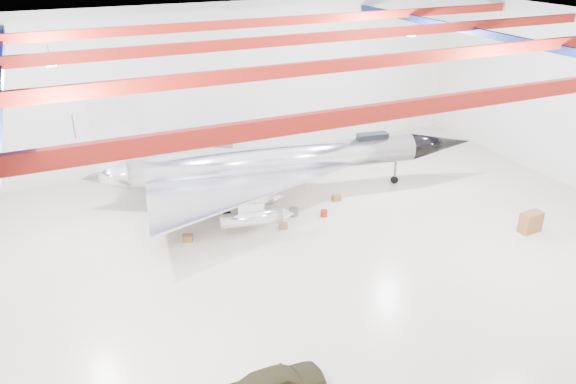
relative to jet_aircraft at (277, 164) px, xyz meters
name	(u,v)px	position (x,y,z in m)	size (l,w,h in m)	color
floor	(301,258)	(-1.82, -7.28, -2.22)	(40.00, 40.00, 0.00)	beige
wall_back	(208,86)	(-1.82, 7.72, 3.28)	(40.00, 40.00, 0.00)	silver
ceiling	(303,38)	(-1.82, -7.28, 8.78)	(40.00, 40.00, 0.00)	#0A0F38
ceiling_structure	(303,54)	(-1.82, -7.28, 8.10)	(39.50, 29.50, 1.08)	maroon
jet_aircraft	(277,164)	(0.00, 0.00, 0.00)	(24.73, 16.28, 6.77)	silver
jeep	(277,384)	(-6.64, -15.45, -1.61)	(1.45, 3.59, 1.22)	#332E19
desk	(531,222)	(10.97, -9.98, -1.63)	(1.28, 0.64, 1.17)	brown
crate_ply	(188,238)	(-6.60, -3.18, -2.04)	(0.53, 0.42, 0.37)	olive
toolbox_red	(242,182)	(-1.38, 2.70, -2.08)	(0.39, 0.31, 0.27)	maroon
engine_drum	(294,212)	(-0.13, -2.80, -1.98)	(0.54, 0.54, 0.48)	#59595B
parts_bin	(336,198)	(3.14, -2.04, -2.04)	(0.51, 0.41, 0.36)	olive
tool_chest	(324,213)	(1.44, -3.61, -2.03)	(0.42, 0.42, 0.38)	maroon
oil_barrel	(283,226)	(-1.34, -4.00, -2.06)	(0.47, 0.37, 0.33)	olive
spares_box	(276,173)	(1.27, 3.10, -2.05)	(0.39, 0.39, 0.35)	#59595B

